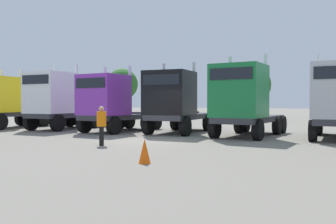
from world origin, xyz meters
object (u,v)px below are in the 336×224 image
Objects in this scene: semi_truck_purple at (110,103)px; visitor_in_hivis at (101,123)px; semi_truck_black at (175,102)px; traffic_cone_mid at (145,151)px; semi_truck_white at (57,100)px; semi_truck_yellow at (3,101)px; semi_truck_green at (243,100)px.

visitor_in_hivis is at bearing 35.90° from semi_truck_purple.
traffic_cone_mid is at bearing 17.59° from semi_truck_black.
semi_truck_white is 3.73× the size of visitor_in_hivis.
semi_truck_yellow reaches higher than traffic_cone_mid.
semi_truck_green reaches higher than traffic_cone_mid.
semi_truck_white is 12.32m from semi_truck_green.
semi_truck_black is at bearing 106.02° from semi_truck_purple.
visitor_in_hivis is at bearing 137.60° from traffic_cone_mid.
visitor_in_hivis is (3.18, -5.83, -0.83)m from semi_truck_purple.
semi_truck_black is (3.92, 0.60, 0.06)m from semi_truck_purple.
semi_truck_green is (12.31, -0.55, -0.07)m from semi_truck_white.
semi_truck_green is at bearing 90.81° from semi_truck_yellow.
semi_truck_black is 3.87× the size of visitor_in_hivis.
semi_truck_yellow is 16.60m from semi_truck_green.
visitor_in_hivis is at bearing 65.05° from semi_truck_yellow.
semi_truck_yellow is at bearing -82.06° from semi_truck_white.
traffic_cone_mid is (6.85, -9.18, -1.41)m from semi_truck_purple.
semi_truck_yellow is 1.00× the size of semi_truck_black.
semi_truck_purple is at bearing -83.36° from semi_truck_green.
semi_truck_black reaches higher than traffic_cone_mid.
semi_truck_yellow is at bearing -82.79° from semi_truck_green.
semi_truck_purple is 7.97m from semi_truck_green.
visitor_in_hivis is at bearing -5.71° from semi_truck_black.
traffic_cone_mid is (2.93, -9.78, -1.47)m from semi_truck_black.
semi_truck_black reaches higher than semi_truck_purple.
traffic_cone_mid is at bearing 0.66° from semi_truck_green.
semi_truck_purple is at bearing 87.14° from semi_truck_white.
semi_truck_green reaches higher than semi_truck_yellow.
semi_truck_black is 1.01× the size of semi_truck_green.
semi_truck_green is at bearing 80.45° from semi_truck_black.
semi_truck_purple is 11.54m from traffic_cone_mid.
semi_truck_white is at bearing -65.83° from visitor_in_hivis.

